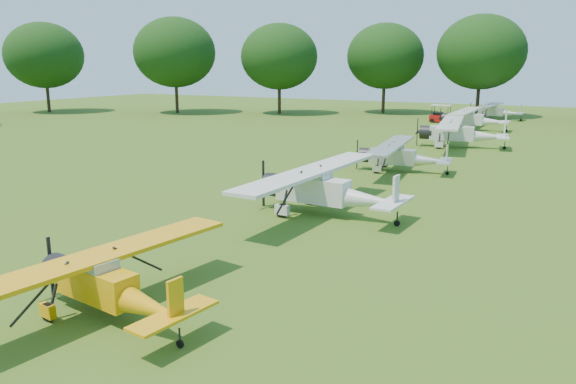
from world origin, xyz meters
name	(u,v)px	position (x,y,z in m)	size (l,w,h in m)	color
ground	(279,231)	(0.00, 0.00, 0.00)	(160.00, 160.00, 0.00)	#264812
tree_belt	(368,27)	(3.57, 0.16, 8.03)	(137.36, 130.27, 14.52)	black
aircraft_2	(105,281)	(-0.17, -9.30, 1.05)	(5.80, 9.19, 1.80)	orange
aircraft_3	(324,187)	(0.58, 3.13, 1.31)	(7.15, 11.38, 2.24)	silver
aircraft_4	(400,154)	(0.45, 14.99, 1.11)	(6.11, 9.70, 1.91)	silver
aircraft_5	(459,131)	(1.53, 27.61, 1.34)	(7.37, 11.68, 2.29)	silver
aircraft_6	(472,118)	(0.13, 40.77, 1.28)	(7.00, 11.11, 2.20)	silver
aircraft_7	(495,110)	(0.48, 53.67, 1.17)	(6.37, 10.13, 2.00)	silver
golf_cart	(440,117)	(-4.53, 46.98, 0.68)	(2.44, 1.55, 2.04)	#A60F0B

